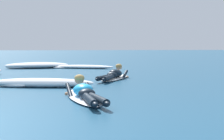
{
  "coord_description": "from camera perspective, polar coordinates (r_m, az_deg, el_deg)",
  "views": [
    {
      "loc": [
        1.98,
        -5.35,
        1.13
      ],
      "look_at": [
        3.08,
        4.08,
        0.45
      ],
      "focal_mm": 56.25,
      "sensor_mm": 36.0,
      "label": 1
    }
  ],
  "objects": [
    {
      "name": "surfer_near",
      "position": [
        7.18,
        -4.48,
        -3.88
      ],
      "size": [
        0.93,
        2.66,
        0.55
      ],
      "color": "silver",
      "rests_on": "ground"
    },
    {
      "name": "surfer_far",
      "position": [
        11.41,
        0.33,
        -0.89
      ],
      "size": [
        1.47,
        2.56,
        0.53
      ],
      "color": "white",
      "rests_on": "ground"
    },
    {
      "name": "ground_plane",
      "position": [
        15.52,
        -13.95,
        -0.2
      ],
      "size": [
        120.0,
        120.0,
        0.0
      ],
      "primitive_type": "plane",
      "color": "navy"
    },
    {
      "name": "whitewater_mid_right",
      "position": [
        9.59,
        -11.36,
        -2.07
      ],
      "size": [
        2.88,
        1.03,
        0.24
      ],
      "color": "white",
      "rests_on": "ground"
    },
    {
      "name": "whitewater_back",
      "position": [
        17.39,
        -12.05,
        0.73
      ],
      "size": [
        3.21,
        1.67,
        0.29
      ],
      "color": "white",
      "rests_on": "ground"
    },
    {
      "name": "whitewater_front",
      "position": [
        16.81,
        -4.73,
        0.52
      ],
      "size": [
        3.02,
        1.4,
        0.18
      ],
      "color": "white",
      "rests_on": "ground"
    }
  ]
}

